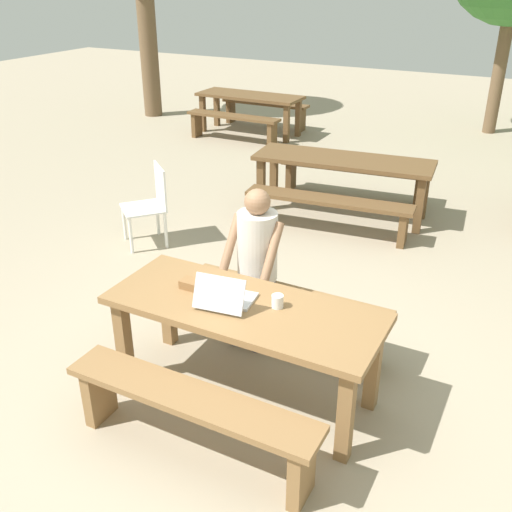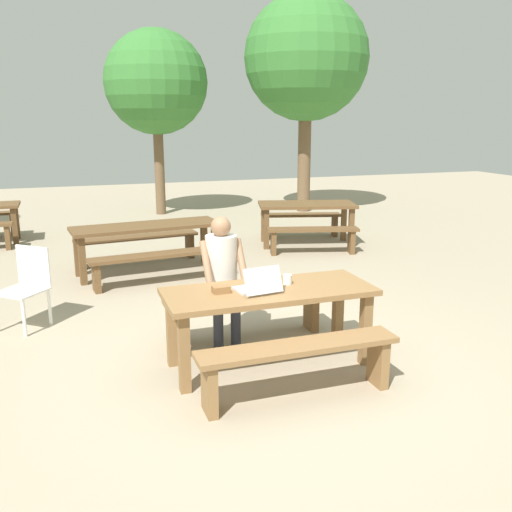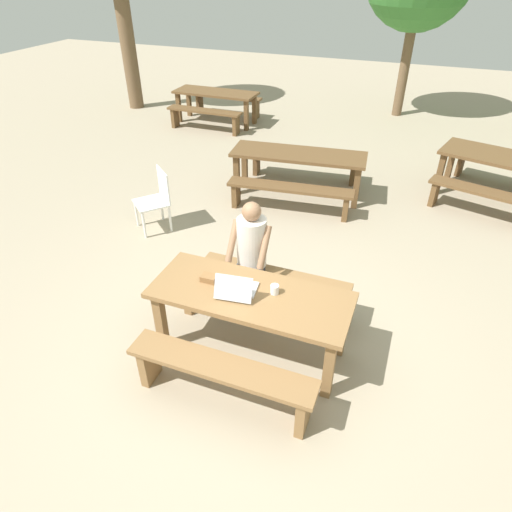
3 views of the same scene
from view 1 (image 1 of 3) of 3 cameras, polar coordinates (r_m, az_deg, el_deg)
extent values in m
plane|color=tan|center=(4.38, -1.09, -13.05)|extent=(30.00, 30.00, 0.00)
cube|color=olive|center=(3.96, -1.18, -5.11)|extent=(1.90, 0.75, 0.05)
cube|color=olive|center=(4.39, -12.75, -8.06)|extent=(0.09, 0.09, 0.68)
cube|color=olive|center=(3.71, 8.71, -15.07)|extent=(0.09, 0.09, 0.68)
cube|color=olive|center=(4.75, -8.56, -4.82)|extent=(0.09, 0.09, 0.68)
cube|color=olive|center=(4.13, 11.34, -10.44)|extent=(0.09, 0.09, 0.68)
cube|color=olive|center=(3.64, -6.46, -13.55)|extent=(1.68, 0.30, 0.05)
cube|color=olive|center=(4.17, -15.04, -12.64)|extent=(0.08, 0.24, 0.43)
cube|color=olive|center=(3.54, 4.46, -20.12)|extent=(0.08, 0.24, 0.43)
cube|color=olive|center=(4.62, 2.94, -3.89)|extent=(1.68, 0.30, 0.05)
cube|color=olive|center=(5.05, -4.80, -4.25)|extent=(0.08, 0.24, 0.43)
cube|color=olive|center=(4.55, 11.47, -8.59)|extent=(0.08, 0.24, 0.43)
cube|color=silver|center=(4.02, -2.65, -4.07)|extent=(0.38, 0.28, 0.02)
cube|color=silver|center=(3.83, -3.64, -3.71)|extent=(0.36, 0.15, 0.22)
cube|color=black|center=(3.83, -3.60, -3.63)|extent=(0.33, 0.13, 0.20)
cube|color=olive|center=(4.16, -6.29, -2.73)|extent=(0.15, 0.11, 0.06)
cylinder|color=white|center=(3.91, 2.10, -4.42)|extent=(0.08, 0.08, 0.09)
cylinder|color=#333847|center=(4.73, -1.86, -6.14)|extent=(0.10, 0.10, 0.47)
cylinder|color=#333847|center=(4.66, 0.09, -6.70)|extent=(0.10, 0.10, 0.47)
cube|color=#333847|center=(4.62, -0.39, -2.99)|extent=(0.28, 0.28, 0.12)
cylinder|color=silver|center=(4.55, 0.13, 0.98)|extent=(0.31, 0.31, 0.55)
cylinder|color=#936B4C|center=(4.53, -2.44, 1.35)|extent=(0.07, 0.32, 0.41)
cylinder|color=#936B4C|center=(4.38, 1.59, 0.44)|extent=(0.07, 0.32, 0.41)
sphere|color=#936B4C|center=(4.40, 0.14, 5.29)|extent=(0.20, 0.20, 0.20)
cube|color=white|center=(6.50, -10.93, 4.59)|extent=(0.62, 0.62, 0.02)
cube|color=white|center=(6.46, -9.28, 6.78)|extent=(0.35, 0.30, 0.44)
cylinder|color=white|center=(6.73, -12.69, 3.20)|extent=(0.04, 0.04, 0.41)
cylinder|color=white|center=(6.38, -12.08, 1.96)|extent=(0.04, 0.04, 0.41)
cylinder|color=white|center=(6.79, -9.54, 3.70)|extent=(0.04, 0.04, 0.41)
cylinder|color=white|center=(6.45, -8.77, 2.50)|extent=(0.04, 0.04, 0.41)
cube|color=brown|center=(7.19, 8.50, 9.21)|extent=(2.19, 0.90, 0.05)
cube|color=brown|center=(7.35, 0.49, 6.93)|extent=(0.10, 0.10, 0.67)
cube|color=brown|center=(6.95, 15.61, 4.75)|extent=(0.10, 0.10, 0.67)
cube|color=brown|center=(7.77, 1.76, 8.02)|extent=(0.10, 0.10, 0.67)
cube|color=brown|center=(7.39, 16.07, 5.99)|extent=(0.10, 0.10, 0.67)
cube|color=brown|center=(6.69, 7.04, 5.42)|extent=(1.94, 0.51, 0.05)
cube|color=brown|center=(7.01, 0.14, 4.73)|extent=(0.11, 0.25, 0.39)
cube|color=brown|center=(6.64, 14.12, 2.60)|extent=(0.11, 0.25, 0.39)
cube|color=brown|center=(7.87, 9.47, 8.48)|extent=(1.94, 0.51, 0.05)
cube|color=brown|center=(8.15, 3.42, 7.80)|extent=(0.11, 0.25, 0.39)
cube|color=brown|center=(7.82, 15.52, 6.08)|extent=(0.11, 0.25, 0.39)
cube|color=brown|center=(10.92, -0.61, 15.32)|extent=(1.91, 0.70, 0.05)
cube|color=brown|center=(11.20, -5.19, 13.64)|extent=(0.09, 0.09, 0.66)
cube|color=brown|center=(10.40, 2.99, 12.72)|extent=(0.09, 0.09, 0.66)
cube|color=brown|center=(11.62, -3.84, 14.14)|extent=(0.09, 0.09, 0.66)
cube|color=brown|center=(10.84, 4.13, 13.25)|extent=(0.09, 0.09, 0.66)
cube|color=brown|center=(10.44, -2.25, 13.42)|extent=(1.72, 0.30, 0.05)
cube|color=brown|center=(10.88, -5.79, 12.58)|extent=(0.08, 0.24, 0.42)
cube|color=brown|center=(10.15, 1.58, 11.70)|extent=(0.08, 0.24, 0.42)
cube|color=brown|center=(11.50, 0.89, 14.65)|extent=(1.72, 0.30, 0.05)
cube|color=brown|center=(11.90, -2.47, 13.88)|extent=(0.08, 0.24, 0.42)
cube|color=brown|center=(11.24, 4.43, 13.07)|extent=(0.08, 0.24, 0.42)
cylinder|color=brown|center=(11.77, 22.62, 16.51)|extent=(0.23, 0.23, 2.30)
cylinder|color=brown|center=(12.48, -10.51, 20.47)|extent=(0.36, 0.36, 3.17)
camera|label=2|loc=(3.70, -83.95, -6.33)|focal=39.19mm
camera|label=3|loc=(0.73, -104.60, 55.82)|focal=31.28mm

